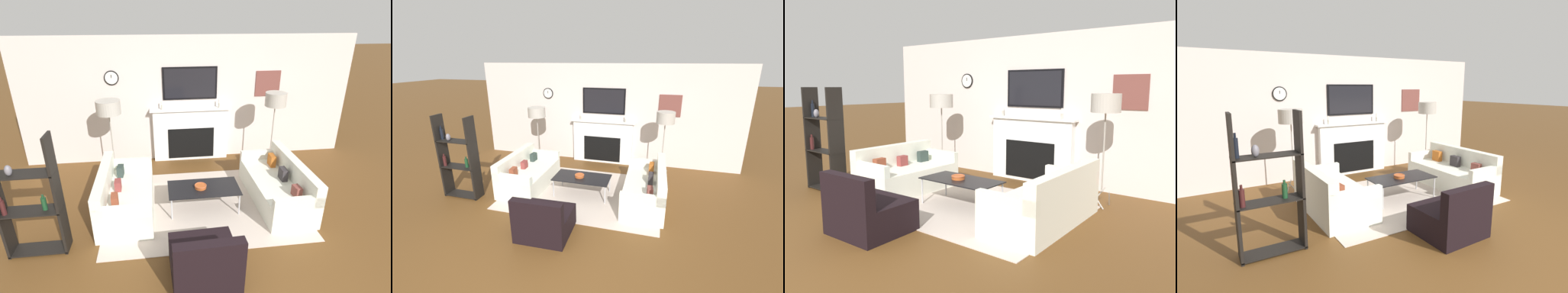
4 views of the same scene
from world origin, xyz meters
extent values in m
plane|color=brown|center=(0.00, 0.00, 0.00)|extent=(60.00, 60.00, 0.00)
cube|color=silver|center=(0.00, 4.62, 1.35)|extent=(7.22, 0.07, 2.70)
cube|color=white|center=(0.00, 4.50, 0.58)|extent=(1.65, 0.16, 1.16)
cube|color=black|center=(0.00, 4.42, 0.41)|extent=(1.02, 0.01, 0.70)
cube|color=white|center=(0.00, 4.48, 1.18)|extent=(1.77, 0.22, 0.04)
cylinder|color=#B2AD9E|center=(-0.62, 4.45, 1.25)|extent=(0.04, 0.04, 0.10)
cylinder|color=white|center=(-0.62, 4.45, 1.35)|extent=(0.03, 0.03, 0.09)
cylinder|color=#B2AD9E|center=(0.62, 4.45, 1.25)|extent=(0.04, 0.04, 0.10)
cylinder|color=white|center=(0.62, 4.45, 1.35)|extent=(0.03, 0.03, 0.09)
cube|color=black|center=(0.00, 4.57, 1.73)|extent=(1.16, 0.04, 0.69)
cube|color=black|center=(0.00, 4.55, 1.73)|extent=(1.08, 0.01, 0.62)
cylinder|color=black|center=(-1.61, 4.57, 1.88)|extent=(0.29, 0.02, 0.29)
cylinder|color=silver|center=(-1.61, 4.55, 1.88)|extent=(0.25, 0.00, 0.25)
cube|color=black|center=(-1.61, 4.55, 1.91)|extent=(0.01, 0.00, 0.06)
cube|color=brown|center=(1.72, 4.57, 1.67)|extent=(0.55, 0.02, 0.55)
cube|color=beige|center=(0.00, 2.60, 0.01)|extent=(3.28, 2.33, 0.01)
cube|color=silver|center=(-1.29, 2.60, 0.21)|extent=(0.86, 1.64, 0.42)
cube|color=silver|center=(-1.64, 2.59, 0.59)|extent=(0.17, 1.64, 0.34)
cube|color=silver|center=(-1.30, 3.36, 0.51)|extent=(0.85, 0.11, 0.18)
cube|color=white|center=(-1.29, 1.83, 0.51)|extent=(0.85, 0.11, 0.18)
cube|color=#2A3733|center=(-1.42, 3.07, 0.52)|extent=(0.11, 0.20, 0.19)
cube|color=brown|center=(-1.42, 2.59, 0.51)|extent=(0.11, 0.17, 0.17)
cube|color=brown|center=(-1.42, 2.12, 0.52)|extent=(0.12, 0.21, 0.20)
cube|color=silver|center=(1.29, 2.60, 0.21)|extent=(0.82, 1.83, 0.41)
cube|color=silver|center=(1.61, 2.60, 0.59)|extent=(0.19, 1.82, 0.35)
cube|color=silver|center=(1.31, 1.74, 0.50)|extent=(0.79, 0.11, 0.18)
cube|color=silver|center=(1.28, 3.46, 0.50)|extent=(0.79, 0.11, 0.18)
cube|color=brown|center=(1.42, 2.06, 0.50)|extent=(0.12, 0.18, 0.17)
cube|color=#312D2F|center=(1.41, 2.60, 0.51)|extent=(0.10, 0.21, 0.21)
cube|color=#B0591E|center=(1.40, 3.14, 0.52)|extent=(0.11, 0.22, 0.22)
cube|color=black|center=(-0.23, 1.07, 0.20)|extent=(0.87, 0.82, 0.39)
cube|color=black|center=(-0.21, 0.75, 0.58)|extent=(0.84, 0.17, 0.38)
cube|color=black|center=(-0.01, 2.50, 0.40)|extent=(1.19, 0.60, 0.02)
cylinder|color=#B7B7BC|center=(-0.57, 2.24, 0.20)|extent=(0.02, 0.02, 0.39)
cylinder|color=#B7B7BC|center=(0.55, 2.24, 0.20)|extent=(0.02, 0.02, 0.39)
cylinder|color=#B7B7BC|center=(-0.57, 2.76, 0.20)|extent=(0.02, 0.02, 0.39)
cylinder|color=#B7B7BC|center=(0.55, 2.76, 0.20)|extent=(0.02, 0.02, 0.39)
cylinder|color=#B65222|center=(-0.06, 2.49, 0.43)|extent=(0.19, 0.19, 0.05)
torus|color=#B5542D|center=(-0.06, 2.49, 0.46)|extent=(0.20, 0.20, 0.02)
cylinder|color=#9E998E|center=(-1.52, 3.82, 0.12)|extent=(0.09, 0.23, 0.26)
cylinder|color=#9E998E|center=(-1.70, 3.86, 0.12)|extent=(0.17, 0.19, 0.26)
cylinder|color=#9E998E|center=(-1.64, 3.68, 0.12)|extent=(0.23, 0.07, 0.26)
cylinder|color=#9E998E|center=(-1.62, 3.79, 0.80)|extent=(0.02, 0.02, 1.11)
cylinder|color=#B2ADA3|center=(-1.62, 3.79, 1.49)|extent=(0.45, 0.45, 0.26)
cylinder|color=#9E998E|center=(1.73, 3.82, 0.13)|extent=(0.09, 0.23, 0.26)
cylinder|color=#9E998E|center=(1.54, 3.86, 0.13)|extent=(0.17, 0.19, 0.26)
cylinder|color=#9E998E|center=(1.60, 3.68, 0.13)|extent=(0.23, 0.07, 0.26)
cylinder|color=#9E998E|center=(1.62, 3.79, 0.82)|extent=(0.02, 0.02, 1.14)
cylinder|color=#B2ADA3|center=(1.62, 3.79, 1.53)|extent=(0.42, 0.42, 0.27)
cube|color=black|center=(-2.82, 1.78, 0.88)|extent=(0.04, 0.28, 1.75)
cube|color=black|center=(-2.07, 1.78, 0.88)|extent=(0.04, 0.28, 1.75)
cube|color=black|center=(-2.45, 1.78, 0.03)|extent=(0.79, 0.28, 0.02)
cube|color=black|center=(-2.45, 1.78, 0.67)|extent=(0.79, 0.28, 0.01)
cube|color=black|center=(-2.45, 1.78, 1.23)|extent=(0.79, 0.28, 0.02)
cylinder|color=#194223|center=(-2.27, 1.78, 0.77)|extent=(0.07, 0.07, 0.18)
cylinder|color=#194223|center=(-2.27, 1.78, 0.89)|extent=(0.03, 0.03, 0.05)
cylinder|color=black|center=(-2.78, 1.79, 1.36)|extent=(0.06, 0.06, 0.23)
cylinder|color=black|center=(-2.78, 1.79, 1.50)|extent=(0.03, 0.03, 0.06)
ellipsoid|color=slate|center=(-2.58, 1.75, 1.31)|extent=(0.09, 0.09, 0.14)
cylinder|color=#3D1919|center=(-2.77, 1.73, 0.79)|extent=(0.06, 0.06, 0.21)
cylinder|color=#3D1919|center=(-2.77, 1.73, 0.92)|extent=(0.03, 0.03, 0.05)
camera|label=1|loc=(-0.71, -1.84, 3.10)|focal=28.00mm
camera|label=2|loc=(1.45, -2.36, 2.80)|focal=24.00mm
camera|label=3|loc=(3.56, -1.62, 1.76)|focal=35.00mm
camera|label=4|loc=(-3.12, -1.83, 2.03)|focal=28.00mm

